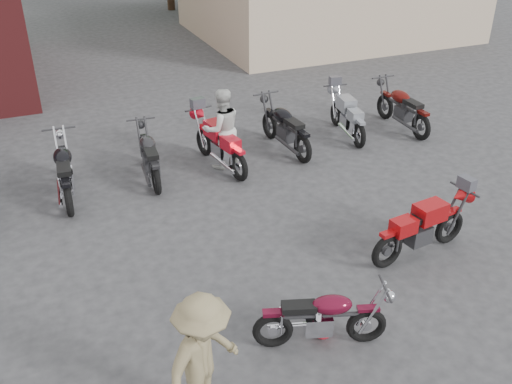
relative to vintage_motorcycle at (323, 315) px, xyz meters
name	(u,v)px	position (x,y,z in m)	size (l,w,h in m)	color
ground	(316,309)	(0.27, 0.66, -0.51)	(90.00, 90.00, 0.00)	#313133
vintage_motorcycle	(323,315)	(0.00, 0.00, 0.00)	(1.77, 0.58, 1.02)	#540A1E
sportbike	(423,225)	(2.57, 1.23, 0.05)	(1.95, 0.64, 1.13)	#A60D11
helmet	(323,330)	(0.07, 0.11, -0.39)	(0.27, 0.27, 0.25)	red
person_light	(222,129)	(0.66, 5.69, 0.38)	(0.87, 0.68, 1.78)	silver
person_tan	(204,361)	(-1.84, -0.52, 0.37)	(1.14, 0.66, 1.77)	#8A7B55
row_bike_2	(64,168)	(-2.66, 5.66, 0.10)	(2.10, 0.69, 1.22)	black
row_bike_3	(149,153)	(-0.94, 5.79, 0.05)	(1.95, 0.64, 1.13)	black
row_bike_4	(219,142)	(0.60, 5.71, 0.09)	(2.07, 0.68, 1.20)	red
row_bike_5	(285,125)	(2.31, 5.97, 0.10)	(2.11, 0.70, 1.22)	black
row_bike_6	(347,114)	(4.06, 6.11, 0.06)	(1.96, 0.65, 1.14)	gray
row_bike_7	(403,106)	(5.58, 5.97, 0.09)	(2.09, 0.69, 1.21)	#4E0C09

